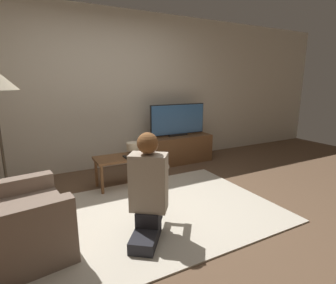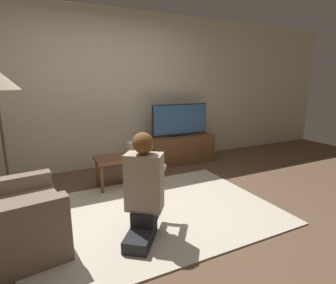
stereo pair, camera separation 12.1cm
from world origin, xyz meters
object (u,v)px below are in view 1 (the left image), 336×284
object	(u,v)px
armchair	(13,225)
person_kneeling	(148,186)
tv	(178,120)
table_lamp	(133,147)
coffee_table	(124,160)

from	to	relation	value
armchair	person_kneeling	distance (m)	1.16
person_kneeling	armchair	bearing A→B (deg)	25.08
tv	table_lamp	distance (m)	1.26
coffee_table	armchair	world-z (taller)	armchair
coffee_table	armchair	size ratio (longest dim) A/B	0.87
tv	table_lamp	xyz separation A→B (m)	(-1.08, -0.59, -0.25)
person_kneeling	tv	bearing A→B (deg)	-89.95
tv	armchair	xyz separation A→B (m)	(-2.56, -1.71, -0.49)
tv	armchair	size ratio (longest dim) A/B	1.19
armchair	table_lamp	xyz separation A→B (m)	(1.47, 1.12, 0.24)
table_lamp	coffee_table	bearing A→B (deg)	-162.03
tv	coffee_table	bearing A→B (deg)	-152.69
tv	armchair	distance (m)	3.11
tv	table_lamp	size ratio (longest dim) A/B	5.99
coffee_table	person_kneeling	bearing A→B (deg)	-98.69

